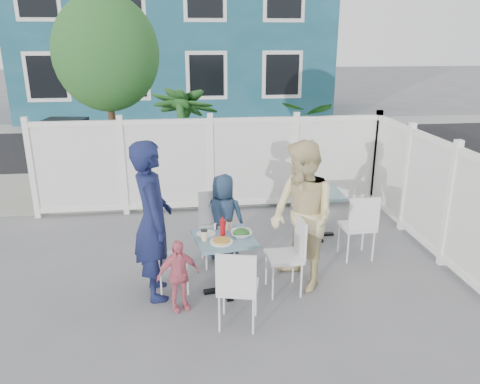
{
  "coord_description": "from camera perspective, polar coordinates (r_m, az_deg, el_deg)",
  "views": [
    {
      "loc": [
        -0.33,
        -5.23,
        2.89
      ],
      "look_at": [
        0.31,
        0.06,
        1.1
      ],
      "focal_mm": 35.0,
      "sensor_mm": 36.0,
      "label": 1
    }
  ],
  "objects": [
    {
      "name": "ground",
      "position": [
        5.99,
        -2.96,
        -10.32
      ],
      "size": [
        80.0,
        80.0,
        0.0
      ],
      "primitive_type": "plane",
      "color": "slate"
    },
    {
      "name": "near_sidewalk",
      "position": [
        9.49,
        -4.6,
        0.81
      ],
      "size": [
        24.0,
        2.6,
        0.01
      ],
      "primitive_type": "cube",
      "color": "gray",
      "rests_on": "ground"
    },
    {
      "name": "street",
      "position": [
        13.06,
        -5.32,
        5.72
      ],
      "size": [
        24.0,
        5.0,
        0.01
      ],
      "primitive_type": "cube",
      "color": "black",
      "rests_on": "ground"
    },
    {
      "name": "far_sidewalk",
      "position": [
        16.1,
        -5.68,
        8.15
      ],
      "size": [
        24.0,
        1.6,
        0.01
      ],
      "primitive_type": "cube",
      "color": "gray",
      "rests_on": "ground"
    },
    {
      "name": "building",
      "position": [
        19.23,
        -7.83,
        18.74
      ],
      "size": [
        11.0,
        6.0,
        6.0
      ],
      "color": "#154C58",
      "rests_on": "ground"
    },
    {
      "name": "fence_back",
      "position": [
        7.93,
        -3.57,
        3.13
      ],
      "size": [
        5.86,
        0.08,
        1.6
      ],
      "color": "white",
      "rests_on": "ground"
    },
    {
      "name": "fence_right",
      "position": [
        7.04,
        21.7,
        -0.2
      ],
      "size": [
        0.08,
        3.66,
        1.6
      ],
      "rotation": [
        0.0,
        0.0,
        1.57
      ],
      "color": "white",
      "rests_on": "ground"
    },
    {
      "name": "tree",
      "position": [
        8.63,
        -16.0,
        15.91
      ],
      "size": [
        1.8,
        1.62,
        3.59
      ],
      "color": "#382316",
      "rests_on": "ground"
    },
    {
      "name": "utility_cabinet",
      "position": [
        9.76,
        -20.15,
        4.2
      ],
      "size": [
        0.77,
        0.6,
        1.31
      ],
      "primitive_type": "cube",
      "rotation": [
        0.0,
        0.0,
        -0.14
      ],
      "color": "gold",
      "rests_on": "ground"
    },
    {
      "name": "potted_shrub_a",
      "position": [
        8.54,
        -6.47,
        5.9
      ],
      "size": [
        1.41,
        1.41,
        2.07
      ],
      "primitive_type": "imported",
      "rotation": [
        0.0,
        0.0,
        2.9
      ],
      "color": "#1D5222",
      "rests_on": "ground"
    },
    {
      "name": "potted_shrub_b",
      "position": [
        8.68,
        6.22,
        5.35
      ],
      "size": [
        1.96,
        1.81,
        1.84
      ],
      "primitive_type": "imported",
      "rotation": [
        0.0,
        0.0,
        6.03
      ],
      "color": "#1D5222",
      "rests_on": "ground"
    },
    {
      "name": "main_table",
      "position": [
        5.45,
        -1.91,
        -7.03
      ],
      "size": [
        0.76,
        0.76,
        0.69
      ],
      "rotation": [
        0.0,
        0.0,
        0.17
      ],
      "color": "slate",
      "rests_on": "ground"
    },
    {
      "name": "spare_table",
      "position": [
        7.03,
        9.55,
        -1.24
      ],
      "size": [
        0.67,
        0.67,
        0.69
      ],
      "rotation": [
        0.0,
        0.0,
        -0.02
      ],
      "color": "slate",
      "rests_on": "ground"
    },
    {
      "name": "chair_left",
      "position": [
        5.51,
        -9.3,
        -7.47
      ],
      "size": [
        0.46,
        0.47,
        0.85
      ],
      "rotation": [
        0.0,
        0.0,
        -1.31
      ],
      "color": "white",
      "rests_on": "ground"
    },
    {
      "name": "chair_right",
      "position": [
        5.49,
        6.21,
        -6.98
      ],
      "size": [
        0.42,
        0.43,
        0.91
      ],
      "rotation": [
        0.0,
        0.0,
        1.61
      ],
      "color": "white",
      "rests_on": "ground"
    },
    {
      "name": "chair_back",
      "position": [
        6.2,
        -2.89,
        -3.63
      ],
      "size": [
        0.47,
        0.46,
        0.95
      ],
      "rotation": [
        0.0,
        0.0,
        3.25
      ],
      "color": "white",
      "rests_on": "ground"
    },
    {
      "name": "chair_near",
      "position": [
        4.79,
        -0.35,
        -11.12
      ],
      "size": [
        0.48,
        0.47,
        0.89
      ],
      "rotation": [
        0.0,
        0.0,
        -0.23
      ],
      "color": "white",
      "rests_on": "ground"
    },
    {
      "name": "chair_spare",
      "position": [
        6.4,
        14.4,
        -3.65
      ],
      "size": [
        0.43,
        0.42,
        0.92
      ],
      "rotation": [
        0.0,
        0.0,
        0.05
      ],
      "color": "white",
      "rests_on": "ground"
    },
    {
      "name": "man",
      "position": [
        5.33,
        -10.6,
        -3.47
      ],
      "size": [
        0.55,
        0.73,
        1.84
      ],
      "primitive_type": "imported",
      "rotation": [
        0.0,
        0.0,
        1.74
      ],
      "color": "#151C44",
      "rests_on": "ground"
    },
    {
      "name": "woman",
      "position": [
        5.49,
        7.59,
        -3.0
      ],
      "size": [
        0.92,
        1.04,
        1.77
      ],
      "primitive_type": "imported",
      "rotation": [
        0.0,
        0.0,
        -1.22
      ],
      "color": "gold",
      "rests_on": "ground"
    },
    {
      "name": "boy",
      "position": [
        6.23,
        -2.05,
        -3.1
      ],
      "size": [
        0.67,
        0.55,
        1.18
      ],
      "primitive_type": "imported",
      "rotation": [
        0.0,
        0.0,
        2.79
      ],
      "color": "#20344F",
      "rests_on": "ground"
    },
    {
      "name": "toddler",
      "position": [
        5.2,
        -7.55,
        -10.04
      ],
      "size": [
        0.52,
        0.35,
        0.82
      ],
      "primitive_type": "imported",
      "rotation": [
        0.0,
        0.0,
        0.35
      ],
      "color": "#E06980",
      "rests_on": "ground"
    },
    {
      "name": "plate_main",
      "position": [
        5.25,
        -2.26,
        -6.08
      ],
      "size": [
        0.26,
        0.26,
        0.02
      ],
      "primitive_type": "cylinder",
      "color": "white",
      "rests_on": "main_table"
    },
    {
      "name": "plate_side",
      "position": [
        5.46,
        -4.13,
        -5.11
      ],
      "size": [
        0.22,
        0.22,
        0.02
      ],
      "primitive_type": "cylinder",
      "color": "white",
      "rests_on": "main_table"
    },
    {
      "name": "salad_bowl",
      "position": [
        5.39,
        0.16,
        -5.12
      ],
      "size": [
        0.24,
        0.24,
        0.06
      ],
      "primitive_type": "imported",
      "color": "white",
      "rests_on": "main_table"
    },
    {
      "name": "coffee_cup_a",
      "position": [
        5.29,
        -4.39,
        -5.33
      ],
      "size": [
        0.08,
        0.08,
        0.11
      ],
      "primitive_type": "cylinder",
      "color": "beige",
      "rests_on": "main_table"
    },
    {
      "name": "coffee_cup_b",
      "position": [
        5.56,
        -1.31,
        -4.07
      ],
      "size": [
        0.08,
        0.08,
        0.11
      ],
      "primitive_type": "cylinder",
      "color": "beige",
      "rests_on": "main_table"
    },
    {
      "name": "ketchup_bottle",
      "position": [
        5.4,
        -2.13,
        -4.37
      ],
      "size": [
        0.06,
        0.06,
        0.19
      ],
      "primitive_type": "cylinder",
      "color": "#BA0B11",
      "rests_on": "main_table"
    },
    {
      "name": "salt_shaker",
      "position": [
        5.57,
        -3.04,
        -4.23
      ],
      "size": [
        0.03,
        0.03,
        0.08
      ],
      "primitive_type": "cylinder",
      "color": "white",
      "rests_on": "main_table"
    },
    {
      "name": "pepper_shaker",
      "position": [
        5.58,
        -2.91,
        -4.24
      ],
      "size": [
        0.03,
        0.03,
        0.07
      ],
      "primitive_type": "cylinder",
      "color": "black",
      "rests_on": "main_table"
    }
  ]
}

